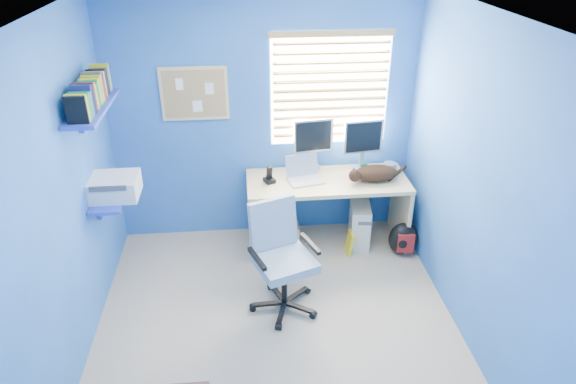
{
  "coord_description": "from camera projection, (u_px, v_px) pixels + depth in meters",
  "views": [
    {
      "loc": [
        -0.23,
        -3.19,
        3.04
      ],
      "look_at": [
        0.15,
        0.65,
        0.95
      ],
      "focal_mm": 32.0,
      "sensor_mm": 36.0,
      "label": 1
    }
  ],
  "objects": [
    {
      "name": "wall_back",
      "position": [
        264.0,
        121.0,
        5.07
      ],
      "size": [
        3.0,
        0.01,
        2.5
      ],
      "primitive_type": "cube",
      "color": "#295EA3",
      "rests_on": "ground"
    },
    {
      "name": "drawer_boxes",
      "position": [
        281.0,
        234.0,
        5.29
      ],
      "size": [
        0.35,
        0.28,
        0.27
      ],
      "primitive_type": "cube",
      "color": "tan",
      "rests_on": "floor"
    },
    {
      "name": "yellow_book",
      "position": [
        350.0,
        243.0,
        5.18
      ],
      "size": [
        0.03,
        0.17,
        0.24
      ],
      "primitive_type": "cube",
      "color": "yellow",
      "rests_on": "floor"
    },
    {
      "name": "floor",
      "position": [
        278.0,
        330.0,
        4.26
      ],
      "size": [
        3.0,
        3.2,
        0.0
      ],
      "primitive_type": "cube",
      "color": "#BFAB8D",
      "rests_on": "ground"
    },
    {
      "name": "phone",
      "position": [
        269.0,
        174.0,
        4.97
      ],
      "size": [
        0.13,
        0.14,
        0.17
      ],
      "primitive_type": "cube",
      "rotation": [
        0.0,
        0.0,
        0.41
      ],
      "color": "black",
      "rests_on": "desk"
    },
    {
      "name": "wall_shelves",
      "position": [
        101.0,
        142.0,
        4.12
      ],
      "size": [
        0.42,
        0.9,
        1.05
      ],
      "color": "#2C41C0",
      "rests_on": "ground"
    },
    {
      "name": "laptop",
      "position": [
        306.0,
        171.0,
        4.98
      ],
      "size": [
        0.38,
        0.32,
        0.22
      ],
      "primitive_type": "cube",
      "rotation": [
        0.0,
        0.0,
        0.21
      ],
      "color": "silver",
      "rests_on": "desk"
    },
    {
      "name": "mug",
      "position": [
        365.0,
        171.0,
        5.12
      ],
      "size": [
        0.1,
        0.09,
        0.1
      ],
      "primitive_type": "imported",
      "color": "#177B40",
      "rests_on": "desk"
    },
    {
      "name": "window_blinds",
      "position": [
        330.0,
        90.0,
        4.95
      ],
      "size": [
        1.15,
        0.05,
        1.1
      ],
      "color": "white",
      "rests_on": "ground"
    },
    {
      "name": "corkboard",
      "position": [
        194.0,
        94.0,
        4.85
      ],
      "size": [
        0.64,
        0.02,
        0.52
      ],
      "color": "#CEB777",
      "rests_on": "ground"
    },
    {
      "name": "desk",
      "position": [
        326.0,
        212.0,
        5.23
      ],
      "size": [
        1.59,
        0.65,
        0.74
      ],
      "primitive_type": "cube",
      "color": "#CEB777",
      "rests_on": "floor"
    },
    {
      "name": "ceiling",
      "position": [
        274.0,
        17.0,
        3.07
      ],
      "size": [
        3.0,
        3.2,
        0.0
      ],
      "primitive_type": "cube",
      "color": "white",
      "rests_on": "wall_back"
    },
    {
      "name": "tower_pc",
      "position": [
        359.0,
        223.0,
        5.32
      ],
      "size": [
        0.25,
        0.46,
        0.45
      ],
      "primitive_type": "cube",
      "rotation": [
        0.0,
        0.0,
        -0.15
      ],
      "color": "beige",
      "rests_on": "floor"
    },
    {
      "name": "wall_left",
      "position": [
        59.0,
        209.0,
        3.54
      ],
      "size": [
        0.01,
        3.2,
        2.5
      ],
      "primitive_type": "cube",
      "color": "#295EA3",
      "rests_on": "ground"
    },
    {
      "name": "office_chair",
      "position": [
        282.0,
        271.0,
        4.38
      ],
      "size": [
        0.72,
        0.72,
        0.96
      ],
      "color": "black",
      "rests_on": "floor"
    },
    {
      "name": "monitor_right",
      "position": [
        362.0,
        145.0,
        5.13
      ],
      "size": [
        0.41,
        0.17,
        0.54
      ],
      "primitive_type": "cube",
      "rotation": [
        0.0,
        0.0,
        0.14
      ],
      "color": "silver",
      "rests_on": "desk"
    },
    {
      "name": "cd_spindle",
      "position": [
        390.0,
        166.0,
        5.25
      ],
      "size": [
        0.13,
        0.13,
        0.07
      ],
      "primitive_type": "cylinder",
      "color": "silver",
      "rests_on": "desk"
    },
    {
      "name": "wall_right",
      "position": [
        478.0,
        189.0,
        3.79
      ],
      "size": [
        0.01,
        3.2,
        2.5
      ],
      "primitive_type": "cube",
      "color": "#295EA3",
      "rests_on": "ground"
    },
    {
      "name": "backpack",
      "position": [
        403.0,
        238.0,
        5.16
      ],
      "size": [
        0.33,
        0.28,
        0.35
      ],
      "primitive_type": "ellipsoid",
      "rotation": [
        0.0,
        0.0,
        -0.19
      ],
      "color": "black",
      "rests_on": "floor"
    },
    {
      "name": "wall_front",
      "position": [
        304.0,
        375.0,
        2.27
      ],
      "size": [
        3.0,
        0.01,
        2.5
      ],
      "primitive_type": "cube",
      "color": "#295EA3",
      "rests_on": "ground"
    },
    {
      "name": "cat",
      "position": [
        376.0,
        173.0,
        5.01
      ],
      "size": [
        0.47,
        0.32,
        0.15
      ],
      "primitive_type": "ellipsoid",
      "rotation": [
        0.0,
        0.0,
        0.24
      ],
      "color": "black",
      "rests_on": "desk"
    },
    {
      "name": "monitor_left",
      "position": [
        313.0,
        144.0,
        5.15
      ],
      "size": [
        0.41,
        0.18,
        0.54
      ],
      "primitive_type": "cube",
      "rotation": [
        0.0,
        0.0,
        0.14
      ],
      "color": "silver",
      "rests_on": "desk"
    }
  ]
}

